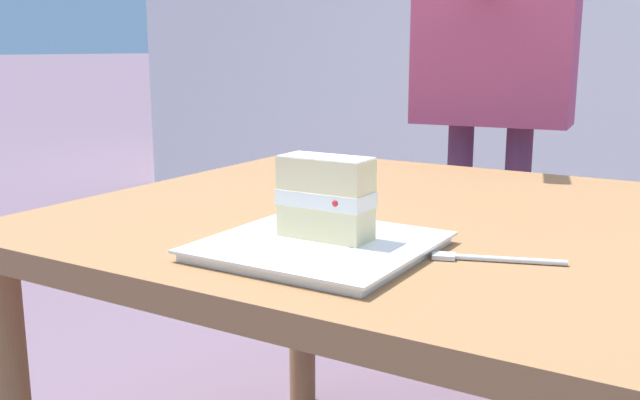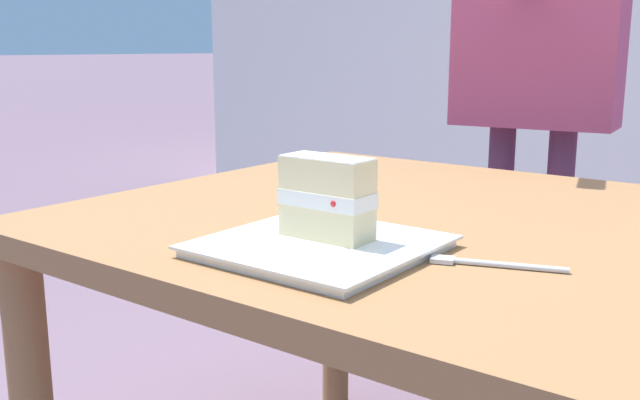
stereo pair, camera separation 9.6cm
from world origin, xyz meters
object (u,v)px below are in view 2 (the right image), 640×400
at_px(dessert_plate, 320,246).
at_px(dessert_fork, 488,264).
at_px(patio_table, 460,273).
at_px(diner_person, 538,31).
at_px(cake_slice, 327,198).

relative_size(dessert_plate, dessert_fork, 1.72).
xyz_separation_m(patio_table, dessert_fork, (0.14, -0.21, 0.09)).
bearing_deg(dessert_plate, diner_person, 96.49).
height_order(patio_table, dessert_plate, dessert_plate).
relative_size(patio_table, dessert_fork, 7.55).
bearing_deg(patio_table, diner_person, 103.65).
bearing_deg(dessert_fork, diner_person, 108.30).
height_order(patio_table, cake_slice, cake_slice).
bearing_deg(dessert_plate, cake_slice, 96.60).
height_order(dessert_plate, cake_slice, cake_slice).
height_order(cake_slice, dessert_fork, cake_slice).
height_order(patio_table, diner_person, diner_person).
xyz_separation_m(dessert_plate, diner_person, (-0.12, 1.08, 0.30)).
xyz_separation_m(dessert_fork, diner_person, (-0.33, 1.01, 0.31)).
bearing_deg(diner_person, patio_table, -76.35).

